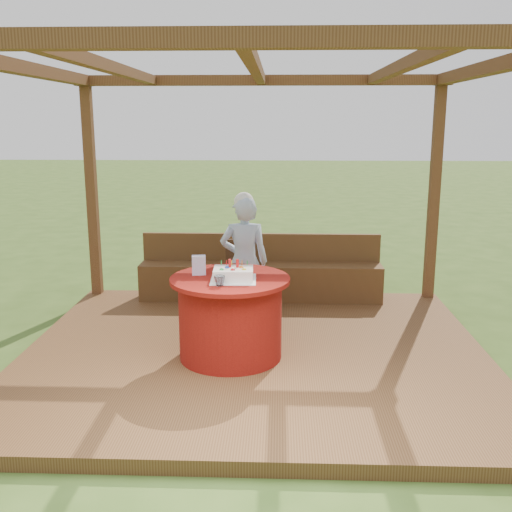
# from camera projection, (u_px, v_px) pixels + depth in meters

# --- Properties ---
(ground) EXTENTS (60.00, 60.00, 0.00)m
(ground) POSITION_uv_depth(u_px,v_px,m) (255.00, 360.00, 5.91)
(ground) COLOR #36531B
(ground) RESTS_ON ground
(deck) EXTENTS (4.50, 4.00, 0.12)m
(deck) POSITION_uv_depth(u_px,v_px,m) (255.00, 354.00, 5.90)
(deck) COLOR brown
(deck) RESTS_ON ground
(pergola) EXTENTS (4.50, 4.00, 2.72)m
(pergola) POSITION_uv_depth(u_px,v_px,m) (255.00, 110.00, 5.38)
(pergola) COLOR brown
(pergola) RESTS_ON deck
(bench) EXTENTS (3.00, 0.42, 0.80)m
(bench) POSITION_uv_depth(u_px,v_px,m) (261.00, 278.00, 7.50)
(bench) COLOR brown
(bench) RESTS_ON deck
(table) EXTENTS (1.11, 1.11, 0.78)m
(table) POSITION_uv_depth(u_px,v_px,m) (230.00, 317.00, 5.61)
(table) COLOR maroon
(table) RESTS_ON deck
(chair) EXTENTS (0.44, 0.44, 0.86)m
(chair) POSITION_uv_depth(u_px,v_px,m) (243.00, 274.00, 6.85)
(chair) COLOR #3B2312
(chair) RESTS_ON deck
(elderly_woman) EXTENTS (0.54, 0.38, 1.46)m
(elderly_woman) POSITION_uv_depth(u_px,v_px,m) (244.00, 260.00, 6.43)
(elderly_woman) COLOR #8CADD0
(elderly_woman) RESTS_ON deck
(birthday_cake) EXTENTS (0.42, 0.42, 0.18)m
(birthday_cake) POSITION_uv_depth(u_px,v_px,m) (233.00, 274.00, 5.43)
(birthday_cake) COLOR white
(birthday_cake) RESTS_ON table
(gift_bag) EXTENTS (0.14, 0.10, 0.18)m
(gift_bag) POSITION_uv_depth(u_px,v_px,m) (199.00, 265.00, 5.61)
(gift_bag) COLOR #F19CD1
(gift_bag) RESTS_ON table
(drinking_glass) EXTENTS (0.10, 0.10, 0.09)m
(drinking_glass) POSITION_uv_depth(u_px,v_px,m) (220.00, 281.00, 5.23)
(drinking_glass) COLOR white
(drinking_glass) RESTS_ON table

